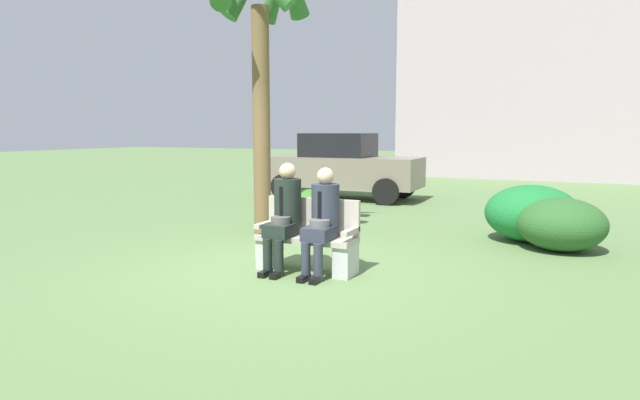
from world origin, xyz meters
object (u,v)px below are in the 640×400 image
at_px(shrub_near_bench, 532,213).
at_px(shrub_mid_lawn, 561,224).
at_px(seated_man_left, 284,212).
at_px(parked_car_near, 343,166).
at_px(shrub_far_lawn, 304,207).
at_px(building_backdrop, 602,1).
at_px(park_bench, 308,240).
at_px(seated_man_right, 322,216).
at_px(palm_tree_tall, 260,14).

bearing_deg(shrub_near_bench, shrub_mid_lawn, -50.30).
bearing_deg(seated_man_left, shrub_near_bench, 49.90).
xyz_separation_m(shrub_near_bench, parked_car_near, (-4.79, 3.81, 0.39)).
bearing_deg(shrub_far_lawn, building_backdrop, 71.23).
bearing_deg(building_backdrop, seated_man_left, -102.33).
xyz_separation_m(shrub_near_bench, building_backdrop, (1.31, 15.11, 6.25)).
distance_m(park_bench, shrub_mid_lawn, 3.83).
bearing_deg(shrub_near_bench, seated_man_right, -124.18).
xyz_separation_m(park_bench, seated_man_right, (0.25, -0.12, 0.33)).
distance_m(seated_man_right, parked_car_near, 7.48).
xyz_separation_m(seated_man_left, palm_tree_tall, (-1.39, 1.79, 2.83)).
height_order(park_bench, seated_man_left, seated_man_left).
bearing_deg(palm_tree_tall, parked_car_near, 97.85).
bearing_deg(seated_man_right, building_backdrop, 79.22).
bearing_deg(shrub_far_lawn, parked_car_near, 102.54).
relative_size(seated_man_right, shrub_mid_lawn, 1.05).
bearing_deg(shrub_far_lawn, seated_man_left, -67.90).
xyz_separation_m(park_bench, building_backdrop, (3.73, 18.18, 6.31)).
distance_m(park_bench, shrub_near_bench, 3.91).
relative_size(shrub_mid_lawn, parked_car_near, 0.32).
height_order(seated_man_right, shrub_far_lawn, seated_man_right).
distance_m(palm_tree_tall, shrub_far_lawn, 3.45).
relative_size(seated_man_left, shrub_mid_lawn, 1.08).
xyz_separation_m(seated_man_left, building_backdrop, (4.00, 18.30, 5.95)).
bearing_deg(building_backdrop, shrub_far_lawn, -108.77).
bearing_deg(shrub_mid_lawn, shrub_near_bench, 129.70).
bearing_deg(shrub_mid_lawn, building_backdrop, 86.78).
relative_size(park_bench, shrub_far_lawn, 1.13).
bearing_deg(parked_car_near, palm_tree_tall, -82.15).
relative_size(seated_man_right, building_backdrop, 0.09).
xyz_separation_m(seated_man_left, parked_car_near, (-2.10, 7.00, 0.09)).
bearing_deg(building_backdrop, seated_man_right, -100.78).
bearing_deg(palm_tree_tall, shrub_near_bench, 18.96).
bearing_deg(seated_man_right, palm_tree_tall, 136.64).
relative_size(palm_tree_tall, shrub_far_lawn, 4.54).
distance_m(seated_man_left, shrub_mid_lawn, 4.12).
relative_size(shrub_far_lawn, building_backdrop, 0.08).
bearing_deg(shrub_near_bench, palm_tree_tall, -161.04).
distance_m(seated_man_right, palm_tree_tall, 3.87).
distance_m(seated_man_right, building_backdrop, 19.57).
height_order(shrub_near_bench, shrub_far_lawn, shrub_near_bench).
relative_size(palm_tree_tall, shrub_mid_lawn, 4.02).
xyz_separation_m(palm_tree_tall, parked_car_near, (-0.72, 5.21, -2.74)).
bearing_deg(shrub_near_bench, building_backdrop, 85.03).
xyz_separation_m(palm_tree_tall, building_backdrop, (5.39, 16.51, 3.12)).
relative_size(park_bench, shrub_mid_lawn, 1.00).
bearing_deg(park_bench, seated_man_right, -26.18).
relative_size(seated_man_right, shrub_near_bench, 0.91).
relative_size(shrub_mid_lawn, shrub_far_lawn, 1.13).
xyz_separation_m(seated_man_left, shrub_near_bench, (2.69, 3.19, -0.30)).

